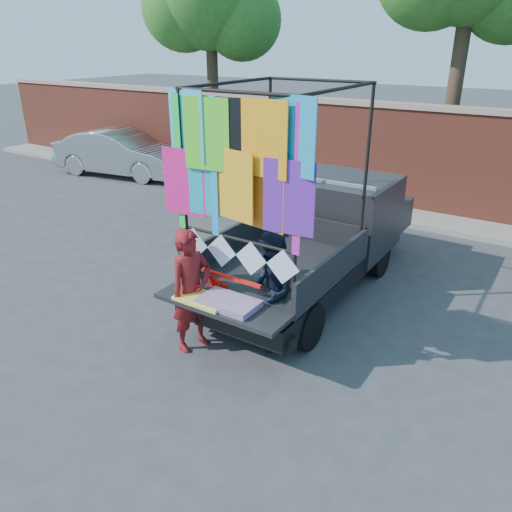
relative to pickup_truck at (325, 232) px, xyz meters
The scene contains 8 objects.
ground 2.48m from the pickup_truck, 101.23° to the right, with size 90.00×90.00×0.00m, color #38383A.
brick_wall 4.77m from the pickup_truck, 95.45° to the left, with size 30.00×0.45×2.61m.
curb 4.14m from the pickup_truck, 96.39° to the left, with size 30.00×1.20×0.12m, color gray.
pickup_truck is the anchor object (origin of this frame).
sedan 9.32m from the pickup_truck, 159.03° to the left, with size 1.51×4.33×1.43m, color #AEB3B6.
woman 3.06m from the pickup_truck, 100.12° to the right, with size 0.64×0.42×1.75m, color maroon.
man 2.43m from the pickup_truck, 81.93° to the right, with size 0.83×0.64×1.70m, color black.
streamer_bundle 2.73m from the pickup_truck, 94.33° to the right, with size 0.97×0.07×0.67m.
Camera 1 is at (3.91, -5.30, 3.99)m, focal length 35.00 mm.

